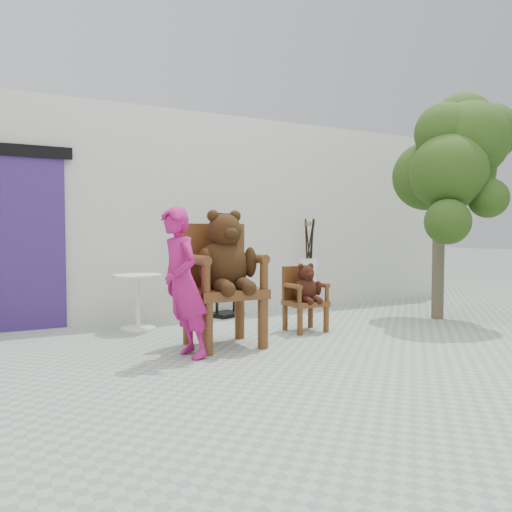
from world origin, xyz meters
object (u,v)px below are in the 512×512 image
Objects in this scene: chair_small at (305,291)px; person at (183,283)px; cafe_table at (138,295)px; stool_bucket at (309,269)px; chair_big at (223,267)px; display_stand at (226,277)px; tree at (456,157)px.

person is (-1.80, -0.60, 0.24)m from chair_small.
cafe_table is 0.48× the size of stool_bucket.
person reaches higher than stool_bucket.
display_stand is at bearing 65.04° from chair_big.
tree is at bearing -16.92° from cafe_table.
cafe_table is 2.90m from stool_bucket.
tree is at bearing 0.44° from chair_big.
chair_small is at bearing -29.52° from cafe_table.
person reaches higher than chair_small.
person is 0.45× the size of tree.
stool_bucket is at bearing 54.53° from chair_small.
tree reaches higher than cafe_table.
person is 3.50m from stool_bucket.
stool_bucket is at bearing 37.20° from chair_big.
person is 2.46m from display_stand.
tree is (2.37, -0.24, 1.79)m from chair_small.
chair_small is at bearing 174.20° from tree.
chair_big is 0.67m from person.
tree is (4.21, -1.28, 1.86)m from cafe_table.
cafe_table is (-0.61, 1.31, -0.42)m from chair_big.
chair_small is at bearing 12.31° from chair_big.
cafe_table is at bearing 163.08° from tree.
chair_big is 1.73× the size of chair_small.
person is at bearing -144.17° from stool_bucket.
chair_big is at bearing -136.40° from display_stand.
chair_big is 2.09× the size of cafe_table.
chair_big reaches higher than stool_bucket.
stool_bucket reaches higher than chair_small.
person is 1.66m from cafe_table.
display_stand is at bearing 106.66° from chair_small.
person is at bearing -161.66° from chair_small.
chair_big is 0.97× the size of display_stand.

